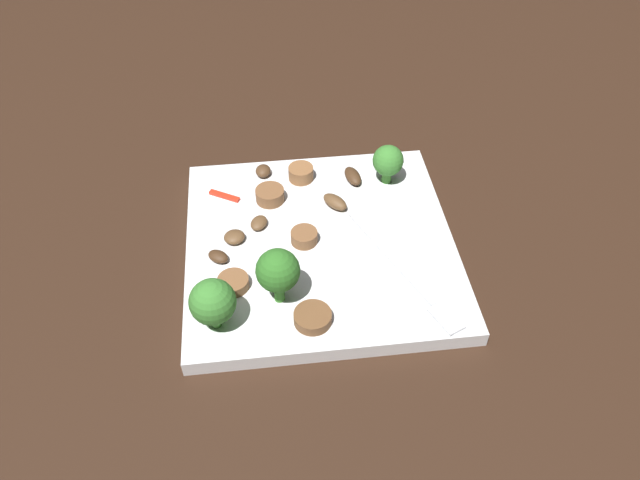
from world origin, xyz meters
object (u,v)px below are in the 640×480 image
mushroom_3 (259,223)px  sausage_slice_2 (270,195)px  sausage_slice_0 (304,234)px  sausage_slice_4 (313,318)px  mushroom_5 (218,257)px  sausage_slice_1 (233,283)px  mushroom_4 (353,176)px  mushroom_2 (263,171)px  plate (320,246)px  pepper_strip_1 (224,196)px  broccoli_floret_0 (388,161)px  broccoli_floret_1 (278,271)px  mushroom_0 (234,237)px  mushroom_1 (335,202)px  sausage_slice_3 (301,173)px  broccoli_floret_2 (213,302)px  fork (408,277)px

mushroom_3 → sausage_slice_2: bearing=160.4°
sausage_slice_0 → sausage_slice_4: sausage_slice_0 is taller
sausage_slice_0 → mushroom_5: bearing=-76.9°
sausage_slice_1 → mushroom_4: 0.20m
sausage_slice_4 → mushroom_3: 0.14m
sausage_slice_0 → mushroom_2: 0.11m
plate → sausage_slice_0: (-0.00, -0.02, 0.01)m
sausage_slice_2 → sausage_slice_4: sausage_slice_2 is taller
plate → pepper_strip_1: pepper_strip_1 is taller
mushroom_2 → mushroom_4: size_ratio=0.64×
mushroom_4 → pepper_strip_1: mushroom_4 is taller
sausage_slice_1 → mushroom_2: 0.17m
plate → mushroom_4: mushroom_4 is taller
sausage_slice_0 → mushroom_2: (-0.11, -0.04, -0.00)m
broccoli_floret_0 → sausage_slice_1: size_ratio=1.56×
broccoli_floret_1 → mushroom_0: bearing=-154.0°
mushroom_3 → pepper_strip_1: 0.06m
sausage_slice_0 → pepper_strip_1: bearing=-132.6°
mushroom_1 → broccoli_floret_0: bearing=119.2°
broccoli_floret_0 → broccoli_floret_1: broccoli_floret_1 is taller
sausage_slice_3 → sausage_slice_4: 0.20m
mushroom_3 → broccoli_floret_2: bearing=-19.6°
fork → mushroom_3: size_ratio=7.63×
mushroom_1 → broccoli_floret_1: bearing=-29.4°
sausage_slice_1 → pepper_strip_1: (-0.13, -0.01, -0.00)m
sausage_slice_1 → mushroom_1: mushroom_1 is taller
plate → broccoli_floret_2: broccoli_floret_2 is taller
mushroom_1 → mushroom_4: bearing=148.1°
plate → broccoli_floret_1: size_ratio=4.55×
broccoli_floret_0 → mushroom_5: broccoli_floret_0 is taller
sausage_slice_0 → mushroom_1: size_ratio=0.88×
sausage_slice_2 → mushroom_5: 0.10m
fork → mushroom_4: bearing=167.6°
sausage_slice_0 → mushroom_3: bearing=-117.9°
broccoli_floret_0 → fork: bearing=-2.7°
broccoli_floret_0 → mushroom_1: 0.08m
broccoli_floret_1 → sausage_slice_4: bearing=43.1°
mushroom_1 → mushroom_4: same height
mushroom_1 → pepper_strip_1: (-0.03, -0.12, -0.00)m
sausage_slice_3 → mushroom_5: 0.15m
broccoli_floret_0 → broccoli_floret_1: size_ratio=0.78×
sausage_slice_4 → mushroom_3: size_ratio=1.57×
broccoli_floret_1 → mushroom_3: (-0.10, -0.01, -0.03)m
sausage_slice_0 → mushroom_2: size_ratio=1.35×
mushroom_4 → sausage_slice_3: bearing=-99.4°
plate → fork: size_ratio=1.62×
sausage_slice_1 → broccoli_floret_2: bearing=-20.1°
sausage_slice_1 → fork: bearing=86.9°
broccoli_floret_0 → broccoli_floret_2: 0.26m
broccoli_floret_2 → sausage_slice_3: 0.22m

